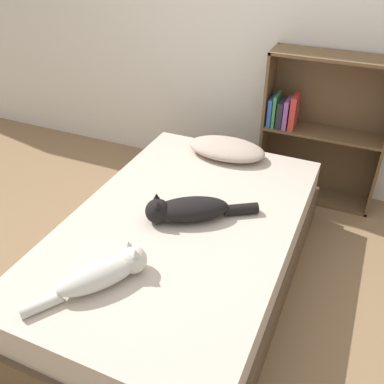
{
  "coord_description": "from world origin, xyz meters",
  "views": [
    {
      "loc": [
        0.79,
        -1.66,
        1.88
      ],
      "look_at": [
        0.0,
        0.15,
        0.55
      ],
      "focal_mm": 40.0,
      "sensor_mm": 36.0,
      "label": 1
    }
  ],
  "objects_px": {
    "bed": "(182,253)",
    "pillow": "(227,149)",
    "cat_dark": "(187,210)",
    "bookshelf": "(320,127)",
    "cat_light": "(105,272)"
  },
  "relations": [
    {
      "from": "cat_dark",
      "to": "bookshelf",
      "type": "relative_size",
      "value": 0.51
    },
    {
      "from": "bed",
      "to": "bookshelf",
      "type": "distance_m",
      "value": 1.41
    },
    {
      "from": "pillow",
      "to": "cat_light",
      "type": "distance_m",
      "value": 1.34
    },
    {
      "from": "bed",
      "to": "bookshelf",
      "type": "xyz_separation_m",
      "value": [
        0.5,
        1.28,
        0.33
      ]
    },
    {
      "from": "cat_light",
      "to": "bookshelf",
      "type": "bearing_deg",
      "value": 14.61
    },
    {
      "from": "pillow",
      "to": "bookshelf",
      "type": "relative_size",
      "value": 0.49
    },
    {
      "from": "bed",
      "to": "pillow",
      "type": "distance_m",
      "value": 0.84
    },
    {
      "from": "cat_dark",
      "to": "cat_light",
      "type": "bearing_deg",
      "value": 44.23
    },
    {
      "from": "bed",
      "to": "pillow",
      "type": "xyz_separation_m",
      "value": [
        -0.03,
        0.79,
        0.28
      ]
    },
    {
      "from": "pillow",
      "to": "bookshelf",
      "type": "xyz_separation_m",
      "value": [
        0.53,
        0.49,
        0.05
      ]
    },
    {
      "from": "bed",
      "to": "cat_light",
      "type": "height_order",
      "value": "cat_light"
    },
    {
      "from": "pillow",
      "to": "cat_dark",
      "type": "xyz_separation_m",
      "value": [
        0.05,
        -0.76,
        0.01
      ]
    },
    {
      "from": "bed",
      "to": "pillow",
      "type": "bearing_deg",
      "value": 91.89
    },
    {
      "from": "bed",
      "to": "cat_light",
      "type": "relative_size",
      "value": 3.78
    },
    {
      "from": "cat_dark",
      "to": "bookshelf",
      "type": "height_order",
      "value": "bookshelf"
    }
  ]
}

